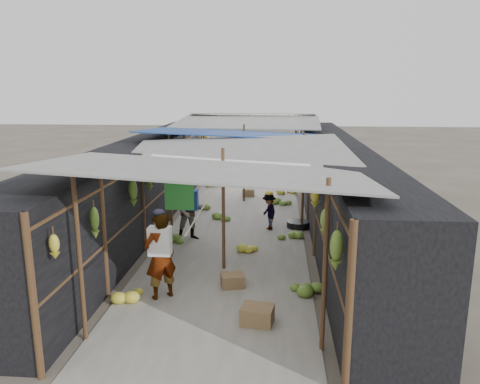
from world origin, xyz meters
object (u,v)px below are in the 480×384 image
(vendor_seated, at_px, (269,212))
(crate_near, at_px, (257,315))
(vendor_elderly, at_px, (160,256))
(shopper_blue, at_px, (190,211))
(black_basin, at_px, (298,225))

(vendor_seated, bearing_deg, crate_near, -23.07)
(vendor_elderly, distance_m, shopper_blue, 3.35)
(black_basin, xyz_separation_m, vendor_elderly, (-2.68, -4.60, 0.72))
(black_basin, distance_m, vendor_seated, 0.94)
(crate_near, relative_size, shopper_blue, 0.34)
(vendor_elderly, xyz_separation_m, vendor_seated, (1.88, 4.34, -0.31))
(crate_near, height_order, black_basin, crate_near)
(black_basin, bearing_deg, vendor_seated, -161.59)
(black_basin, relative_size, vendor_elderly, 0.38)
(vendor_elderly, height_order, shopper_blue, vendor_elderly)
(crate_near, height_order, shopper_blue, shopper_blue)
(crate_near, bearing_deg, vendor_elderly, 164.15)
(black_basin, xyz_separation_m, vendor_seated, (-0.80, -0.27, 0.41))
(black_basin, bearing_deg, crate_near, -99.28)
(shopper_blue, height_order, vendor_seated, shopper_blue)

